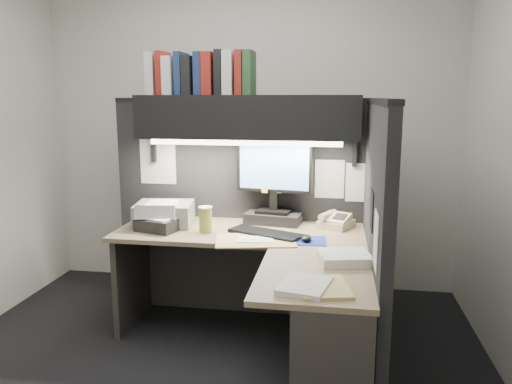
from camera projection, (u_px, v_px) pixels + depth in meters
floor at (207, 368)px, 3.06m from camera, size 3.50×3.50×0.00m
wall_back at (249, 131)px, 4.25m from camera, size 3.50×0.04×2.70m
wall_front at (56, 206)px, 1.35m from camera, size 3.50×0.04×2.70m
partition_back at (240, 208)px, 3.80m from camera, size 1.90×0.06×1.60m
partition_right at (374, 242)px, 2.92m from camera, size 0.06×1.50×1.60m
desk at (277, 305)px, 2.90m from camera, size 1.70×1.53×0.73m
overhead_shelf at (248, 117)px, 3.48m from camera, size 1.55×0.34×0.30m
task_light_tube at (244, 143)px, 3.38m from camera, size 1.32×0.04×0.04m
monitor at (274, 191)px, 3.60m from camera, size 0.55×0.30×0.60m
keyboard at (266, 233)px, 3.32m from camera, size 0.53×0.35×0.02m
mousepad at (307, 241)px, 3.19m from camera, size 0.26×0.23×0.00m
mouse at (306, 238)px, 3.17m from camera, size 0.07×0.11×0.04m
telephone at (336, 222)px, 3.51m from camera, size 0.27×0.28×0.08m
coffee_cup at (205, 220)px, 3.38m from camera, size 0.11×0.11×0.17m
printer at (164, 214)px, 3.59m from camera, size 0.44×0.39×0.16m
notebook_stack at (159, 224)px, 3.45m from camera, size 0.33×0.30×0.08m
open_folder at (255, 240)px, 3.19m from camera, size 0.56×0.42×0.01m
paper_stack_a at (344, 258)px, 2.78m from camera, size 0.32×0.29×0.05m
paper_stack_b at (305, 286)px, 2.40m from camera, size 0.27×0.32×0.03m
manila_stack at (323, 287)px, 2.40m from camera, size 0.29×0.34×0.02m
binder_row at (201, 74)px, 3.48m from camera, size 0.75×0.25×0.30m
pinned_papers at (287, 185)px, 3.33m from camera, size 1.76×1.31×0.51m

